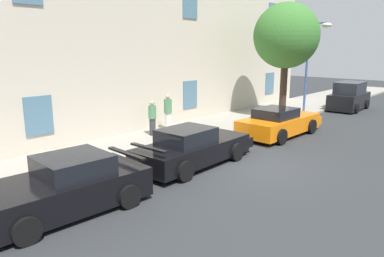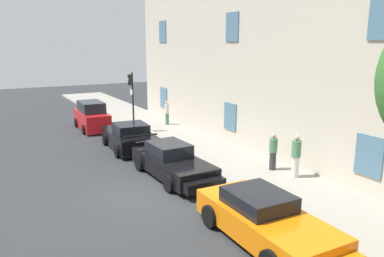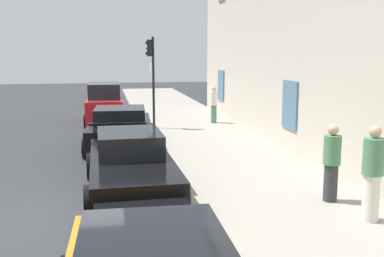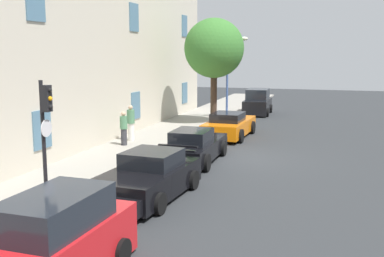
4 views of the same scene
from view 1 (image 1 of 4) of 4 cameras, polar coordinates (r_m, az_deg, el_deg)
name	(u,v)px [view 1 (image 1 of 4)]	position (r m, az deg, el deg)	size (l,w,h in m)	color
ground_plane	(246,166)	(13.21, 8.51, -5.80)	(80.00, 80.00, 0.00)	#2B2D30
sidewalk	(160,142)	(16.01, -5.08, -2.16)	(60.00, 4.28, 0.14)	gray
building_facade	(94,22)	(19.14, -15.19, 15.87)	(32.31, 5.39, 10.70)	beige
sportscar_red_lead	(57,190)	(9.91, -20.42, -9.11)	(4.74, 2.45, 1.44)	black
sportscar_yellow_flank	(196,147)	(13.11, 0.56, -3.00)	(5.09, 2.11, 1.40)	black
sportscar_white_middle	(281,122)	(17.97, 13.81, 0.94)	(5.12, 2.25, 1.36)	orange
hatchback_distant	(349,97)	(26.78, 23.48, 4.53)	(4.04, 2.03, 1.88)	black
tree_near_kerb	(286,36)	(21.77, 14.59, 13.86)	(3.68, 3.68, 6.48)	#38281E
street_lamp	(315,50)	(23.42, 18.72, 11.60)	(0.44, 1.42, 5.55)	#3F5999
pedestrian_admiring	(152,118)	(16.87, -6.25, 1.71)	(0.44, 0.44, 1.63)	#333338
pedestrian_strolling	(168,112)	(17.78, -3.81, 2.58)	(0.47, 0.47, 1.79)	silver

